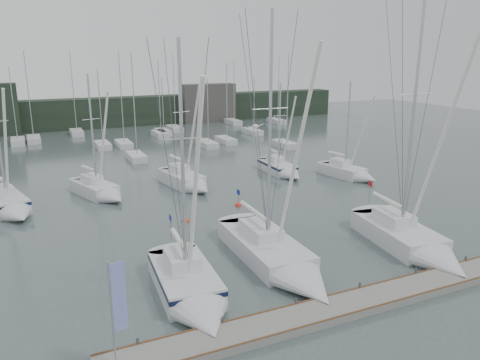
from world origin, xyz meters
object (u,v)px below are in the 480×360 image
sailboat_mid_d (283,170)px  buoy_b (238,206)px  sailboat_mid_b (102,192)px  sailboat_mid_c (189,182)px  sailboat_near_right (417,246)px  sailboat_mid_e (352,174)px  dock_banner (116,303)px  sailboat_mid_a (10,207)px  buoy_a (186,221)px  sailboat_near_center (283,263)px  sailboat_near_left (192,293)px

sailboat_mid_d → buoy_b: sailboat_mid_d is taller
sailboat_mid_b → sailboat_mid_c: sailboat_mid_c is taller
sailboat_mid_c → sailboat_mid_d: sailboat_mid_c is taller
sailboat_near_right → sailboat_mid_d: size_ratio=1.65×
sailboat_near_right → sailboat_mid_b: (-16.44, 20.99, -0.06)m
sailboat_mid_e → dock_banner: (-27.60, -20.39, 2.51)m
sailboat_mid_c → dock_banner: size_ratio=2.69×
sailboat_mid_b → dock_banner: (-3.11, -24.41, 2.49)m
sailboat_mid_d → sailboat_mid_a: bearing=-174.6°
sailboat_mid_e → buoy_a: (-19.66, -4.90, -0.53)m
dock_banner → sailboat_mid_d: bearing=38.7°
buoy_a → sailboat_mid_d: bearing=33.6°
buoy_b → dock_banner: 21.97m
sailboat_mid_c → buoy_a: size_ratio=20.65×
sailboat_mid_e → sailboat_near_center: bearing=-149.7°
sailboat_near_center → sailboat_near_left: bearing=-167.0°
sailboat_mid_d → sailboat_mid_e: (5.71, -4.38, -0.00)m
sailboat_mid_b → sailboat_mid_c: bearing=-21.7°
sailboat_near_right → dock_banner: (-19.55, -3.42, 2.43)m
sailboat_near_left → sailboat_mid_e: 28.61m
sailboat_mid_c → sailboat_mid_b: bearing=167.4°
sailboat_mid_a → sailboat_mid_b: (7.43, 1.29, -0.08)m
sailboat_near_left → sailboat_mid_b: sailboat_near_left is taller
sailboat_near_left → sailboat_mid_d: bearing=54.7°
sailboat_mid_d → sailboat_mid_e: sailboat_mid_e is taller
sailboat_near_center → buoy_b: bearing=79.2°
sailboat_mid_c → sailboat_mid_e: (16.46, -3.70, -0.07)m
sailboat_near_right → sailboat_mid_c: bearing=120.2°
sailboat_mid_d → sailboat_near_left: bearing=-127.9°
sailboat_near_right → dock_banner: bearing=-162.1°
sailboat_near_center → sailboat_mid_d: sailboat_near_center is taller
sailboat_near_left → sailboat_mid_c: (6.76, 20.42, -0.01)m
buoy_a → sailboat_mid_e: bearing=14.0°
sailboat_near_right → sailboat_mid_a: sailboat_near_right is taller
sailboat_mid_a → sailboat_mid_b: bearing=-5.2°
sailboat_near_left → dock_banner: size_ratio=3.22×
sailboat_mid_e → buoy_a: size_ratio=18.26×
sailboat_near_right → dock_banner: sailboat_near_right is taller
sailboat_mid_a → buoy_b: 18.51m
sailboat_near_center → sailboat_mid_c: (0.67, 19.21, 0.03)m
sailboat_mid_b → sailboat_mid_e: 24.81m
dock_banner → sailboat_mid_b: bearing=72.9°
sailboat_near_right → buoy_a: size_ratio=29.45×
sailboat_near_center → sailboat_near_right: size_ratio=0.94×
buoy_b → sailboat_mid_c: bearing=107.1°
sailboat_near_left → sailboat_near_right: (15.17, -0.25, -0.01)m
sailboat_near_center → dock_banner: (-10.46, -4.88, 2.47)m
sailboat_near_right → sailboat_mid_e: 18.78m
sailboat_mid_c → sailboat_mid_d: bearing=-6.8°
sailboat_near_left → sailboat_near_right: sailboat_near_right is taller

